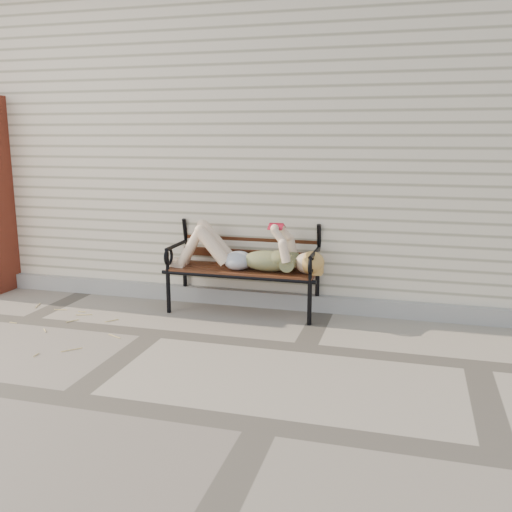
% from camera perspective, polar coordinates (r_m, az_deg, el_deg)
% --- Properties ---
extents(ground, '(80.00, 80.00, 0.00)m').
position_cam_1_polar(ground, '(4.83, -10.03, -7.62)').
color(ground, gray).
rests_on(ground, ground).
extents(house_wall, '(8.00, 4.00, 3.00)m').
position_cam_1_polar(house_wall, '(7.37, -0.28, 11.14)').
color(house_wall, beige).
rests_on(house_wall, ground).
extents(house_roof, '(8.30, 4.30, 0.30)m').
position_cam_1_polar(house_roof, '(7.53, -0.29, 23.79)').
color(house_roof, '#493C34').
rests_on(house_roof, house_wall).
extents(foundation_strip, '(8.00, 0.10, 0.15)m').
position_cam_1_polar(foundation_strip, '(5.65, -5.86, -3.79)').
color(foundation_strip, '#9D998E').
rests_on(foundation_strip, ground).
extents(garden_bench, '(1.49, 0.59, 0.96)m').
position_cam_1_polar(garden_bench, '(5.27, -1.03, 0.31)').
color(garden_bench, black).
rests_on(garden_bench, ground).
extents(reading_woman, '(1.41, 0.32, 0.44)m').
position_cam_1_polar(reading_woman, '(5.14, -1.28, 0.41)').
color(reading_woman, '#0A3047').
rests_on(reading_woman, ground).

